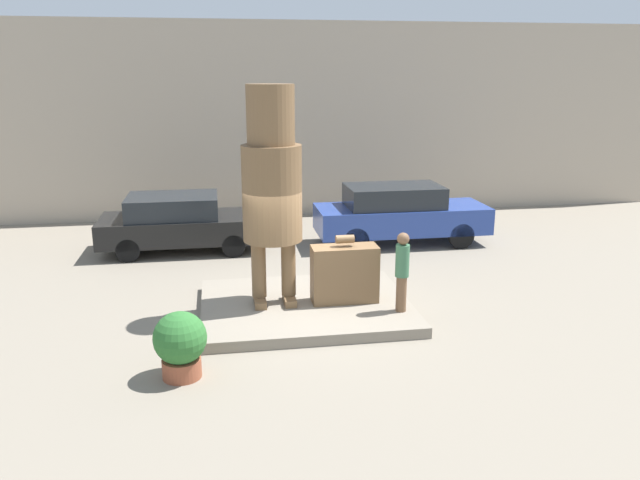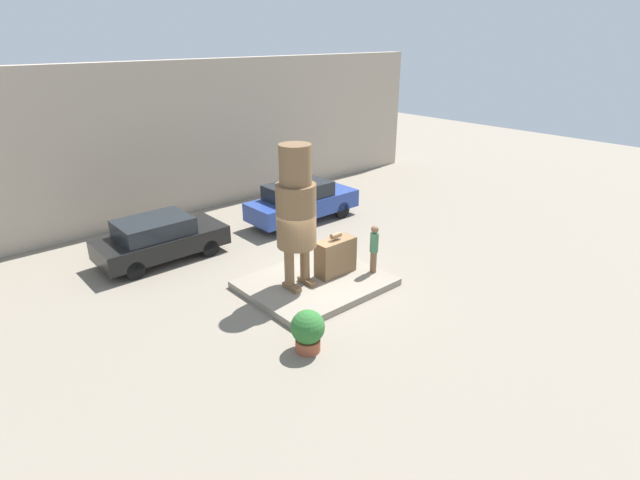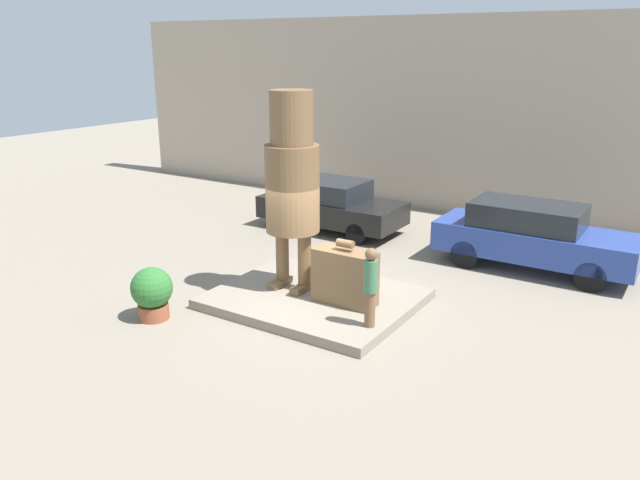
{
  "view_description": "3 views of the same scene",
  "coord_description": "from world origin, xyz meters",
  "px_view_note": "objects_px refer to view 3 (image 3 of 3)",
  "views": [
    {
      "loc": [
        -1.66,
        -11.77,
        4.74
      ],
      "look_at": [
        0.32,
        0.14,
        1.46
      ],
      "focal_mm": 35.0,
      "sensor_mm": 36.0,
      "label": 1
    },
    {
      "loc": [
        -8.97,
        -10.48,
        7.31
      ],
      "look_at": [
        0.1,
        -0.1,
        1.56
      ],
      "focal_mm": 28.0,
      "sensor_mm": 36.0,
      "label": 2
    },
    {
      "loc": [
        6.87,
        -10.52,
        5.38
      ],
      "look_at": [
        0.02,
        0.18,
        1.4
      ],
      "focal_mm": 35.0,
      "sensor_mm": 36.0,
      "label": 3
    }
  ],
  "objects_px": {
    "parked_car_blue": "(533,235)",
    "planter_pot": "(152,292)",
    "tourist": "(370,284)",
    "giant_suitcase": "(345,277)",
    "parked_car_black": "(330,204)",
    "statue_figure": "(292,176)"
  },
  "relations": [
    {
      "from": "parked_car_blue",
      "to": "planter_pot",
      "type": "distance_m",
      "value": 9.19
    },
    {
      "from": "tourist",
      "to": "giant_suitcase",
      "type": "bearing_deg",
      "value": 143.6
    },
    {
      "from": "tourist",
      "to": "parked_car_blue",
      "type": "xyz_separation_m",
      "value": [
        1.58,
        5.53,
        -0.19
      ]
    },
    {
      "from": "parked_car_black",
      "to": "planter_pot",
      "type": "xyz_separation_m",
      "value": [
        0.37,
        -7.47,
        -0.21
      ]
    },
    {
      "from": "giant_suitcase",
      "to": "planter_pot",
      "type": "relative_size",
      "value": 1.26
    },
    {
      "from": "planter_pot",
      "to": "parked_car_blue",
      "type": "bearing_deg",
      "value": 51.64
    },
    {
      "from": "planter_pot",
      "to": "giant_suitcase",
      "type": "bearing_deg",
      "value": 37.3
    },
    {
      "from": "statue_figure",
      "to": "planter_pot",
      "type": "xyz_separation_m",
      "value": [
        -1.72,
        -2.55,
        -2.14
      ]
    },
    {
      "from": "statue_figure",
      "to": "tourist",
      "type": "xyz_separation_m",
      "value": [
        2.39,
        -0.88,
        -1.65
      ]
    },
    {
      "from": "statue_figure",
      "to": "giant_suitcase",
      "type": "distance_m",
      "value": 2.4
    },
    {
      "from": "parked_car_blue",
      "to": "planter_pot",
      "type": "bearing_deg",
      "value": -128.36
    },
    {
      "from": "giant_suitcase",
      "to": "parked_car_blue",
      "type": "bearing_deg",
      "value": 61.97
    },
    {
      "from": "giant_suitcase",
      "to": "parked_car_blue",
      "type": "relative_size",
      "value": 0.29
    },
    {
      "from": "planter_pot",
      "to": "tourist",
      "type": "bearing_deg",
      "value": 22.08
    },
    {
      "from": "giant_suitcase",
      "to": "parked_car_black",
      "type": "height_order",
      "value": "giant_suitcase"
    },
    {
      "from": "giant_suitcase",
      "to": "planter_pot",
      "type": "distance_m",
      "value": 3.95
    },
    {
      "from": "statue_figure",
      "to": "parked_car_black",
      "type": "xyz_separation_m",
      "value": [
        -2.1,
        4.92,
        -1.93
      ]
    },
    {
      "from": "statue_figure",
      "to": "parked_car_blue",
      "type": "height_order",
      "value": "statue_figure"
    },
    {
      "from": "parked_car_black",
      "to": "statue_figure",
      "type": "bearing_deg",
      "value": -66.91
    },
    {
      "from": "giant_suitcase",
      "to": "tourist",
      "type": "distance_m",
      "value": 1.25
    },
    {
      "from": "statue_figure",
      "to": "planter_pot",
      "type": "distance_m",
      "value": 3.75
    },
    {
      "from": "giant_suitcase",
      "to": "tourist",
      "type": "xyz_separation_m",
      "value": [
        0.98,
        -0.72,
        0.28
      ]
    }
  ]
}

